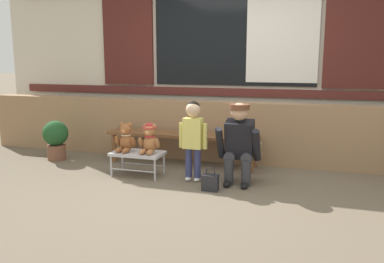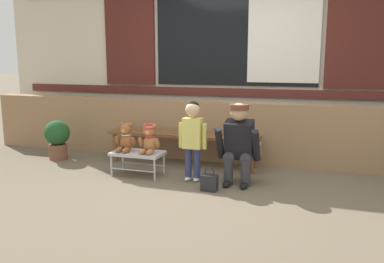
{
  "view_description": "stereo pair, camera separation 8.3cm",
  "coord_description": "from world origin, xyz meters",
  "px_view_note": "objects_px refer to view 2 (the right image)",
  "views": [
    {
      "loc": [
        1.18,
        -3.99,
        1.43
      ],
      "look_at": [
        -0.26,
        0.64,
        0.55
      ],
      "focal_mm": 37.16,
      "sensor_mm": 36.0,
      "label": 1
    },
    {
      "loc": [
        1.26,
        -3.97,
        1.43
      ],
      "look_at": [
        -0.26,
        0.64,
        0.55
      ],
      "focal_mm": 37.16,
      "sensor_mm": 36.0,
      "label": 2
    }
  ],
  "objects_px": {
    "small_display_bench": "(138,154)",
    "child_standing": "(193,132)",
    "teddy_bear_with_hat": "(149,139)",
    "handbag_on_ground": "(209,182)",
    "teddy_bear_plain": "(126,138)",
    "adult_crouching": "(240,143)",
    "potted_plant": "(57,137)",
    "wooden_bench_long": "(183,138)"
  },
  "relations": [
    {
      "from": "small_display_bench",
      "to": "child_standing",
      "type": "relative_size",
      "value": 0.67
    },
    {
      "from": "teddy_bear_with_hat",
      "to": "handbag_on_ground",
      "type": "bearing_deg",
      "value": -19.22
    },
    {
      "from": "handbag_on_ground",
      "to": "teddy_bear_plain",
      "type": "bearing_deg",
      "value": 165.81
    },
    {
      "from": "teddy_bear_plain",
      "to": "adult_crouching",
      "type": "relative_size",
      "value": 0.38
    },
    {
      "from": "potted_plant",
      "to": "teddy_bear_plain",
      "type": "bearing_deg",
      "value": -16.26
    },
    {
      "from": "small_display_bench",
      "to": "teddy_bear_with_hat",
      "type": "relative_size",
      "value": 1.76
    },
    {
      "from": "teddy_bear_with_hat",
      "to": "handbag_on_ground",
      "type": "xyz_separation_m",
      "value": [
        0.85,
        -0.3,
        -0.38
      ]
    },
    {
      "from": "wooden_bench_long",
      "to": "handbag_on_ground",
      "type": "relative_size",
      "value": 7.72
    },
    {
      "from": "wooden_bench_long",
      "to": "teddy_bear_with_hat",
      "type": "distance_m",
      "value": 0.7
    },
    {
      "from": "child_standing",
      "to": "potted_plant",
      "type": "xyz_separation_m",
      "value": [
        -2.18,
        0.38,
        -0.27
      ]
    },
    {
      "from": "teddy_bear_plain",
      "to": "adult_crouching",
      "type": "height_order",
      "value": "adult_crouching"
    },
    {
      "from": "teddy_bear_with_hat",
      "to": "handbag_on_ground",
      "type": "height_order",
      "value": "teddy_bear_with_hat"
    },
    {
      "from": "small_display_bench",
      "to": "handbag_on_ground",
      "type": "relative_size",
      "value": 2.35
    },
    {
      "from": "adult_crouching",
      "to": "potted_plant",
      "type": "height_order",
      "value": "adult_crouching"
    },
    {
      "from": "wooden_bench_long",
      "to": "teddy_bear_plain",
      "type": "distance_m",
      "value": 0.85
    },
    {
      "from": "teddy_bear_plain",
      "to": "potted_plant",
      "type": "distance_m",
      "value": 1.37
    },
    {
      "from": "teddy_bear_with_hat",
      "to": "handbag_on_ground",
      "type": "relative_size",
      "value": 1.34
    },
    {
      "from": "handbag_on_ground",
      "to": "adult_crouching",
      "type": "bearing_deg",
      "value": 54.99
    },
    {
      "from": "adult_crouching",
      "to": "potted_plant",
      "type": "xyz_separation_m",
      "value": [
        -2.73,
        0.31,
        -0.16
      ]
    },
    {
      "from": "teddy_bear_plain",
      "to": "child_standing",
      "type": "distance_m",
      "value": 0.89
    },
    {
      "from": "teddy_bear_with_hat",
      "to": "potted_plant",
      "type": "distance_m",
      "value": 1.67
    },
    {
      "from": "potted_plant",
      "to": "child_standing",
      "type": "bearing_deg",
      "value": -9.97
    },
    {
      "from": "small_display_bench",
      "to": "teddy_bear_with_hat",
      "type": "height_order",
      "value": "teddy_bear_with_hat"
    },
    {
      "from": "small_display_bench",
      "to": "potted_plant",
      "type": "xyz_separation_m",
      "value": [
        -1.46,
        0.38,
        0.06
      ]
    },
    {
      "from": "child_standing",
      "to": "potted_plant",
      "type": "bearing_deg",
      "value": 170.03
    },
    {
      "from": "wooden_bench_long",
      "to": "small_display_bench",
      "type": "distance_m",
      "value": 0.77
    },
    {
      "from": "teddy_bear_with_hat",
      "to": "handbag_on_ground",
      "type": "distance_m",
      "value": 0.98
    },
    {
      "from": "handbag_on_ground",
      "to": "small_display_bench",
      "type": "bearing_deg",
      "value": 163.75
    },
    {
      "from": "child_standing",
      "to": "wooden_bench_long",
      "type": "bearing_deg",
      "value": 118.24
    },
    {
      "from": "potted_plant",
      "to": "adult_crouching",
      "type": "bearing_deg",
      "value": -6.44
    },
    {
      "from": "wooden_bench_long",
      "to": "teddy_bear_plain",
      "type": "relative_size",
      "value": 5.78
    },
    {
      "from": "small_display_bench",
      "to": "handbag_on_ground",
      "type": "xyz_separation_m",
      "value": [
        1.01,
        -0.29,
        -0.17
      ]
    },
    {
      "from": "small_display_bench",
      "to": "teddy_bear_plain",
      "type": "relative_size",
      "value": 1.76
    },
    {
      "from": "small_display_bench",
      "to": "child_standing",
      "type": "distance_m",
      "value": 0.79
    },
    {
      "from": "teddy_bear_with_hat",
      "to": "potted_plant",
      "type": "xyz_separation_m",
      "value": [
        -1.62,
        0.38,
        -0.15
      ]
    },
    {
      "from": "teddy_bear_plain",
      "to": "teddy_bear_with_hat",
      "type": "height_order",
      "value": "same"
    },
    {
      "from": "wooden_bench_long",
      "to": "teddy_bear_with_hat",
      "type": "xyz_separation_m",
      "value": [
        -0.2,
        -0.67,
        0.1
      ]
    },
    {
      "from": "handbag_on_ground",
      "to": "potted_plant",
      "type": "distance_m",
      "value": 2.57
    },
    {
      "from": "teddy_bear_with_hat",
      "to": "child_standing",
      "type": "height_order",
      "value": "child_standing"
    },
    {
      "from": "wooden_bench_long",
      "to": "child_standing",
      "type": "distance_m",
      "value": 0.8
    },
    {
      "from": "adult_crouching",
      "to": "handbag_on_ground",
      "type": "relative_size",
      "value": 3.49
    },
    {
      "from": "adult_crouching",
      "to": "wooden_bench_long",
      "type": "bearing_deg",
      "value": 146.69
    }
  ]
}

